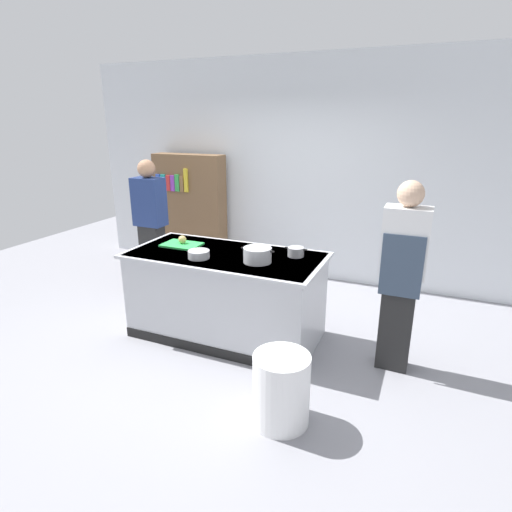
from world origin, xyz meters
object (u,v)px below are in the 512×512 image
object	(u,v)px
sauce_pan	(296,252)
trash_bin	(281,389)
person_guest	(151,224)
bookshelf	(190,211)
stock_pot	(257,255)
onion	(182,239)
person_chef	(402,274)
mixing_bowl	(199,254)

from	to	relation	value
sauce_pan	trash_bin	distance (m)	1.46
trash_bin	person_guest	world-z (taller)	person_guest
sauce_pan	trash_bin	xyz separation A→B (m)	(0.32, -1.26, -0.67)
bookshelf	sauce_pan	bearing A→B (deg)	-35.91
stock_pot	sauce_pan	world-z (taller)	stock_pot
onion	stock_pot	xyz separation A→B (m)	(0.96, -0.20, 0.01)
person_chef	sauce_pan	bearing A→B (deg)	72.59
sauce_pan	trash_bin	bearing A→B (deg)	-75.79
mixing_bowl	person_chef	bearing A→B (deg)	8.73
onion	trash_bin	world-z (taller)	onion
bookshelf	trash_bin	bearing A→B (deg)	-48.57
person_chef	trash_bin	bearing A→B (deg)	138.94
bookshelf	mixing_bowl	bearing A→B (deg)	-56.27
mixing_bowl	person_chef	size ratio (longest dim) A/B	0.12
sauce_pan	bookshelf	bearing A→B (deg)	144.09
trash_bin	person_chef	size ratio (longest dim) A/B	0.33
sauce_pan	person_chef	xyz separation A→B (m)	(1.01, -0.14, -0.03)
person_guest	mixing_bowl	bearing A→B (deg)	53.12
person_chef	bookshelf	bearing A→B (deg)	52.27
sauce_pan	bookshelf	world-z (taller)	bookshelf
onion	sauce_pan	size ratio (longest dim) A/B	0.37
trash_bin	person_guest	distance (m)	3.04
trash_bin	person_chef	xyz separation A→B (m)	(0.69, 1.12, 0.63)
mixing_bowl	person_guest	bearing A→B (deg)	143.88
onion	mixing_bowl	xyz separation A→B (m)	(0.39, -0.31, -0.02)
stock_pot	trash_bin	world-z (taller)	stock_pot
sauce_pan	mixing_bowl	distance (m)	0.95
bookshelf	person_guest	bearing A→B (deg)	-84.76
person_guest	trash_bin	bearing A→B (deg)	53.45
stock_pot	mixing_bowl	bearing A→B (deg)	-168.51
person_chef	bookshelf	world-z (taller)	person_chef
onion	bookshelf	distance (m)	1.96
stock_pot	trash_bin	bearing A→B (deg)	-57.79
sauce_pan	trash_bin	size ratio (longest dim) A/B	0.41
stock_pot	person_guest	size ratio (longest dim) A/B	0.19
sauce_pan	person_guest	bearing A→B (deg)	167.06
stock_pot	sauce_pan	bearing A→B (deg)	48.38
trash_bin	bookshelf	bearing A→B (deg)	131.43
person_chef	bookshelf	size ratio (longest dim) A/B	1.01
trash_bin	mixing_bowl	bearing A→B (deg)	144.56
sauce_pan	person_guest	distance (m)	2.15
stock_pot	bookshelf	distance (m)	2.70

